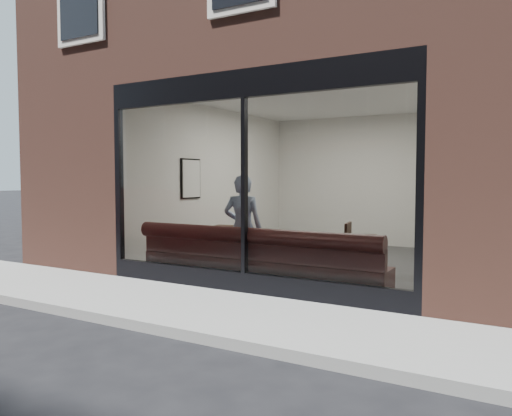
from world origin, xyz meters
The scene contains 20 objects.
ground centered at (0.00, 0.00, 0.00)m, with size 120.00×120.00×0.00m, color black.
sidewalk_near centered at (0.00, 1.00, 0.01)m, with size 40.00×2.00×0.01m, color gray.
kerb_near centered at (0.00, -0.05, 0.06)m, with size 40.00×0.10×0.12m, color gray.
host_building_pier_left centered at (-3.75, 8.00, 1.60)m, with size 2.50×12.00×3.20m, color brown.
host_building_backfill centered at (0.00, 11.00, 1.60)m, with size 5.00×6.00×3.20m, color brown.
cafe_floor centered at (0.00, 5.00, 0.02)m, with size 6.00×6.00×0.00m, color #2D2D30.
cafe_ceiling centered at (0.00, 5.00, 3.19)m, with size 6.00×6.00×0.00m, color white.
cafe_wall_back centered at (0.00, 7.99, 1.60)m, with size 5.00×5.00×0.00m, color silver.
cafe_wall_left centered at (-2.49, 5.00, 1.60)m, with size 6.00×6.00×0.00m, color silver.
cafe_wall_right centered at (2.49, 5.00, 1.60)m, with size 6.00×6.00×0.00m, color silver.
storefront_kick centered at (0.00, 2.05, 0.15)m, with size 5.00×0.10×0.30m, color black.
storefront_header centered at (0.00, 2.05, 3.00)m, with size 5.00×0.10×0.40m, color black.
storefront_mullion centered at (0.00, 2.05, 1.55)m, with size 0.06×0.10×2.50m, color black.
storefront_glass centered at (0.00, 2.02, 1.55)m, with size 4.80×4.80×0.00m, color white.
banquette centered at (0.00, 2.45, 0.23)m, with size 4.00×0.55×0.45m, color #361613.
person centered at (-0.47, 2.77, 0.86)m, with size 0.63×0.41×1.72m, color #A2B9DF.
cafe_table_left centered at (-1.45, 3.80, 0.74)m, with size 0.55×0.55×0.04m, color black.
cafe_table_right centered at (1.24, 3.47, 0.74)m, with size 0.61×0.61×0.04m, color black.
cafe_chair_right centered at (0.83, 3.55, 0.24)m, with size 0.47×0.47×0.04m, color black.
wall_poster centered at (-2.45, 4.03, 1.65)m, with size 0.02×0.56×0.75m, color white.
Camera 1 is at (3.69, -4.07, 1.66)m, focal length 35.00 mm.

